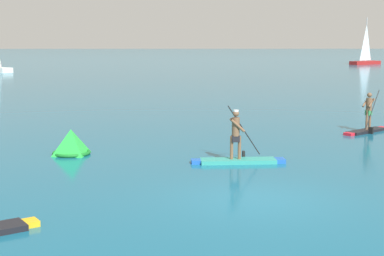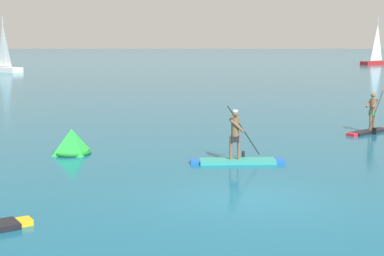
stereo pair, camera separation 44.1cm
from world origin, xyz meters
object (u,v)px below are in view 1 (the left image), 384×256
paddleboarder_mid_center (238,153)px  sailboat_right_horizon (365,59)px  paddleboarder_far_right (367,123)px  race_marker_buoy (71,144)px

paddleboarder_mid_center → sailboat_right_horizon: (28.04, 73.68, 0.61)m
paddleboarder_mid_center → paddleboarder_far_right: 9.00m
paddleboarder_far_right → sailboat_right_horizon: (21.59, 67.39, 0.55)m
paddleboarder_mid_center → sailboat_right_horizon: size_ratio=0.43×
paddleboarder_mid_center → paddleboarder_far_right: paddleboarder_far_right is taller
race_marker_buoy → sailboat_right_horizon: bearing=64.8°
paddleboarder_mid_center → race_marker_buoy: (-5.92, 1.57, 0.06)m
paddleboarder_mid_center → paddleboarder_far_right: (6.44, 6.29, 0.06)m
paddleboarder_mid_center → paddleboarder_far_right: bearing=41.7°
paddleboarder_far_right → race_marker_buoy: bearing=-18.4°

